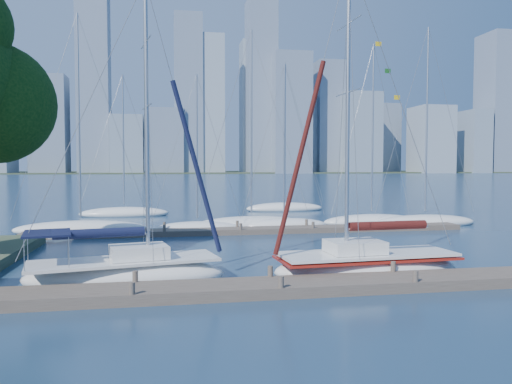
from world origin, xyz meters
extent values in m
plane|color=#172B49|center=(0.00, 0.00, 0.00)|extent=(700.00, 700.00, 0.00)
cube|color=#4B4037|center=(0.00, 0.00, 0.20)|extent=(26.00, 2.00, 0.40)
cube|color=#4B4037|center=(2.00, 16.00, 0.18)|extent=(30.00, 1.80, 0.36)
cube|color=#38472D|center=(0.00, 320.00, 0.00)|extent=(800.00, 100.00, 1.50)
ellipsoid|color=white|center=(-5.50, 2.61, 0.23)|extent=(8.15, 4.02, 1.37)
cube|color=white|center=(-5.50, 2.61, 0.87)|extent=(7.55, 3.71, 0.11)
cube|color=white|center=(-4.96, 2.72, 1.19)|extent=(2.47, 2.05, 0.50)
cylinder|color=silver|center=(-4.60, 2.79, 6.38)|extent=(0.16, 0.16, 10.93)
cylinder|color=silver|center=(-6.41, 2.43, 1.92)|extent=(3.64, 0.81, 0.09)
cylinder|color=black|center=(-6.41, 2.43, 2.01)|extent=(3.41, 1.02, 0.37)
cube|color=black|center=(-8.25, 2.07, 2.10)|extent=(2.03, 2.45, 0.07)
ellipsoid|color=white|center=(4.45, 2.25, 0.23)|extent=(8.18, 3.13, 1.41)
cube|color=white|center=(4.45, 2.25, 0.89)|extent=(7.58, 2.88, 0.11)
cube|color=white|center=(3.89, 2.21, 1.22)|extent=(2.36, 1.85, 0.52)
cylinder|color=silver|center=(3.52, 2.19, 7.01)|extent=(0.17, 0.17, 12.14)
cylinder|color=silver|center=(5.41, 2.31, 1.97)|extent=(3.80, 0.33, 0.09)
cylinder|color=#420E0F|center=(5.41, 2.31, 2.07)|extent=(3.52, 0.59, 0.38)
cube|color=maroon|center=(4.45, 2.25, 0.73)|extent=(7.75, 3.00, 0.09)
ellipsoid|color=white|center=(-9.69, 18.47, 0.22)|extent=(9.08, 2.68, 1.21)
cylinder|color=silver|center=(-9.69, 18.47, 8.03)|extent=(0.13, 0.13, 13.85)
ellipsoid|color=white|center=(-1.71, 17.67, 0.19)|extent=(6.22, 2.19, 1.02)
cylinder|color=silver|center=(-1.71, 17.67, 5.94)|extent=(0.11, 0.11, 10.02)
ellipsoid|color=white|center=(2.38, 19.00, 0.23)|extent=(8.84, 5.45, 1.26)
cylinder|color=silver|center=(2.38, 19.00, 7.84)|extent=(0.14, 0.14, 13.37)
ellipsoid|color=white|center=(4.71, 18.28, 0.20)|extent=(6.72, 2.99, 1.09)
cylinder|color=silver|center=(4.71, 18.28, 6.49)|extent=(0.12, 0.12, 10.99)
ellipsoid|color=white|center=(12.04, 19.35, 0.22)|extent=(8.25, 4.73, 1.19)
cylinder|color=silver|center=(12.04, 19.35, 7.55)|extent=(0.13, 0.13, 12.93)
ellipsoid|color=white|center=(15.83, 17.96, 0.22)|extent=(8.29, 2.49, 1.23)
cylinder|color=silver|center=(15.83, 17.96, 8.11)|extent=(0.13, 0.13, 13.99)
ellipsoid|color=white|center=(-7.66, 29.57, 0.22)|extent=(8.34, 5.62, 1.23)
cylinder|color=silver|center=(-7.66, 29.57, 6.99)|extent=(0.13, 0.13, 11.76)
ellipsoid|color=white|center=(8.13, 32.30, 0.23)|extent=(8.15, 3.04, 1.25)
cylinder|color=silver|center=(8.13, 32.30, 8.08)|extent=(0.14, 0.14, 13.90)
cube|color=slate|center=(-69.73, 287.50, 28.18)|extent=(20.06, 17.63, 56.36)
cube|color=#8B98A7|center=(-47.55, 309.43, 21.76)|extent=(13.65, 17.61, 43.52)
cube|color=gray|center=(-25.94, 284.92, 17.04)|extent=(18.62, 19.81, 34.07)
cube|color=slate|center=(-4.22, 286.68, 19.37)|extent=(21.72, 16.86, 38.73)
cube|color=#8B98A7|center=(21.35, 289.48, 41.89)|extent=(20.19, 14.99, 83.78)
cube|color=gray|center=(51.90, 304.67, 42.35)|extent=(14.72, 17.46, 84.70)
cube|color=slate|center=(70.99, 278.50, 36.25)|extent=(22.79, 18.95, 72.51)
cube|color=#8B98A7|center=(91.42, 294.72, 23.96)|extent=(13.46, 17.11, 47.92)
cube|color=gray|center=(115.77, 279.60, 25.09)|extent=(23.59, 18.80, 50.18)
cube|color=slate|center=(147.05, 309.52, 23.62)|extent=(15.16, 17.52, 47.23)
cube|color=#8B98A7|center=(164.09, 278.94, 21.27)|extent=(21.82, 23.94, 42.53)
cube|color=gray|center=(194.50, 279.05, 20.29)|extent=(13.51, 21.38, 40.57)
cube|color=slate|center=(213.93, 282.23, 45.81)|extent=(21.04, 23.60, 91.63)
cube|color=slate|center=(-45.00, 290.00, 59.80)|extent=(18.05, 18.00, 119.59)
cube|color=slate|center=(10.00, 290.00, 47.65)|extent=(16.67, 18.00, 95.30)
cube|color=slate|center=(55.00, 290.00, 53.24)|extent=(17.99, 18.00, 106.48)
cube|color=slate|center=(100.00, 290.00, 35.38)|extent=(19.32, 18.00, 70.76)
camera|label=1|loc=(-3.87, -17.45, 4.60)|focal=35.00mm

